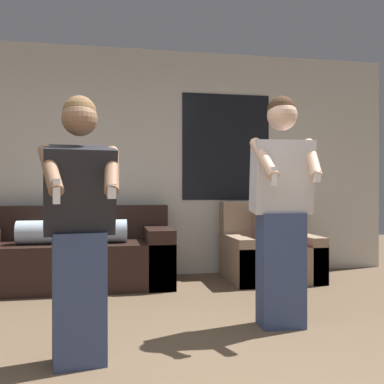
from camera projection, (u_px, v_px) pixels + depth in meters
name	position (u px, v px, depth m)	size (l,w,h in m)	color
wall_back	(121.00, 162.00, 5.32)	(6.80, 0.07, 2.70)	beige
couch	(74.00, 256.00, 4.76)	(2.06, 0.86, 0.85)	black
armchair	(269.00, 253.00, 5.14)	(1.00, 0.82, 0.88)	#937A60
person_left	(79.00, 230.00, 2.63)	(0.46, 0.54, 1.58)	#384770
person_right	(281.00, 209.00, 3.36)	(0.50, 0.50, 1.73)	#384770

